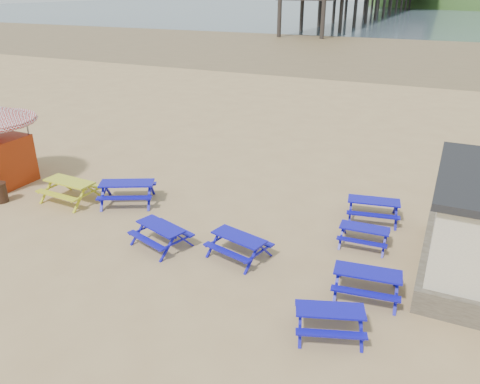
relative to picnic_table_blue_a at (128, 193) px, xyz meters
The scene contains 12 objects.
ground 4.18m from the picnic_table_blue_a, 10.69° to the right, with size 400.00×400.00×0.00m, color tan.
wet_sand 54.38m from the picnic_table_blue_a, 85.69° to the left, with size 400.00×400.00×0.00m, color olive.
sea 169.28m from the picnic_table_blue_a, 88.62° to the left, with size 400.00×400.00×0.00m, color #43535F.
picnic_table_blue_a is the anchor object (origin of this frame).
picnic_table_blue_b 9.08m from the picnic_table_blue_a, ahead, with size 1.64×1.35×0.66m.
picnic_table_blue_c 9.35m from the picnic_table_blue_a, 16.00° to the left, with size 2.06×1.77×0.77m.
picnic_table_blue_d 3.80m from the picnic_table_blue_a, 36.55° to the right, with size 2.10×1.88×0.74m.
picnic_table_blue_e 10.02m from the picnic_table_blue_a, 24.13° to the right, with size 2.01×1.81×0.70m.
picnic_table_blue_f 9.91m from the picnic_table_blue_a, 12.62° to the right, with size 1.97×1.66×0.75m.
picnic_table_yellow 2.30m from the picnic_table_blue_a, 159.59° to the right, with size 2.13×1.76×0.86m.
litter_bin 5.04m from the picnic_table_blue_a, 156.02° to the right, with size 0.55×0.55×0.80m.
picnic_table_blue_g 5.94m from the picnic_table_blue_a, 17.91° to the right, with size 2.05×1.80×0.74m.
Camera 1 is at (6.92, -12.57, 7.84)m, focal length 35.00 mm.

